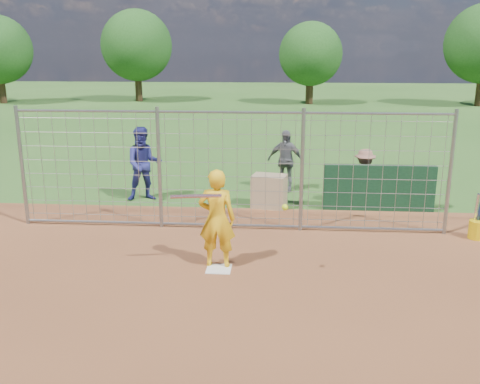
# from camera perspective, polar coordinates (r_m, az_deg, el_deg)

# --- Properties ---
(ground) EXTENTS (100.00, 100.00, 0.00)m
(ground) POSITION_cam_1_polar(r_m,az_deg,el_deg) (9.69, -2.14, -7.79)
(ground) COLOR #2D591E
(ground) RESTS_ON ground
(infield_dirt) EXTENTS (18.00, 18.00, 0.00)m
(infield_dirt) POSITION_cam_1_polar(r_m,az_deg,el_deg) (7.05, -4.93, -17.31)
(infield_dirt) COLOR brown
(infield_dirt) RESTS_ON ground
(home_plate) EXTENTS (0.43, 0.43, 0.02)m
(home_plate) POSITION_cam_1_polar(r_m,az_deg,el_deg) (9.50, -2.27, -8.21)
(home_plate) COLOR silver
(home_plate) RESTS_ON ground
(dugout_wall) EXTENTS (2.60, 0.20, 1.10)m
(dugout_wall) POSITION_cam_1_polar(r_m,az_deg,el_deg) (13.09, 14.59, 0.43)
(dugout_wall) COLOR #11381E
(dugout_wall) RESTS_ON ground
(batter) EXTENTS (0.67, 0.45, 1.78)m
(batter) POSITION_cam_1_polar(r_m,az_deg,el_deg) (9.34, -2.48, -2.87)
(batter) COLOR yellow
(batter) RESTS_ON ground
(bystander_a) EXTENTS (1.08, 0.95, 1.87)m
(bystander_a) POSITION_cam_1_polar(r_m,az_deg,el_deg) (13.66, -10.21, 2.96)
(bystander_a) COLOR navy
(bystander_a) RESTS_ON ground
(bystander_b) EXTENTS (1.05, 0.68, 1.66)m
(bystander_b) POSITION_cam_1_polar(r_m,az_deg,el_deg) (14.41, 4.84, 3.36)
(bystander_b) COLOR #5C5C61
(bystander_b) RESTS_ON ground
(bystander_c) EXTENTS (1.00, 0.70, 1.41)m
(bystander_c) POSITION_cam_1_polar(r_m,az_deg,el_deg) (13.34, 13.09, 1.50)
(bystander_c) COLOR #8D5D4D
(bystander_c) RESTS_ON ground
(equipment_bin) EXTENTS (0.90, 0.71, 0.80)m
(equipment_bin) POSITION_cam_1_polar(r_m,az_deg,el_deg) (12.98, 3.13, 0.09)
(equipment_bin) COLOR tan
(equipment_bin) RESTS_ON ground
(equipment_in_play) EXTENTS (1.97, 0.34, 0.19)m
(equipment_in_play) POSITION_cam_1_polar(r_m,az_deg,el_deg) (8.92, -2.47, -0.73)
(equipment_in_play) COLOR silver
(equipment_in_play) RESTS_ON ground
(bucket_with_bats) EXTENTS (0.34, 0.36, 0.98)m
(bucket_with_bats) POSITION_cam_1_polar(r_m,az_deg,el_deg) (11.91, 23.99, -3.43)
(bucket_with_bats) COLOR #DCB30B
(bucket_with_bats) RESTS_ON ground
(backstop_fence) EXTENTS (9.08, 0.08, 2.60)m
(backstop_fence) POSITION_cam_1_polar(r_m,az_deg,el_deg) (11.20, -1.08, 2.18)
(backstop_fence) COLOR gray
(backstop_fence) RESTS_ON ground
(tree_line) EXTENTS (44.66, 6.72, 6.48)m
(tree_line) POSITION_cam_1_polar(r_m,az_deg,el_deg) (37.05, 7.76, 15.03)
(tree_line) COLOR #3F2B19
(tree_line) RESTS_ON ground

